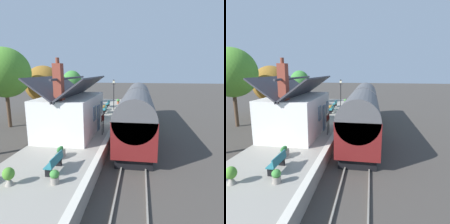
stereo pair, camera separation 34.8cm
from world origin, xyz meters
The scene contains 22 objects.
ground_plane centered at (0.00, 0.00, 0.00)m, with size 160.00×160.00×0.00m, color #423D38.
platform centered at (0.00, 3.62, 0.46)m, with size 32.00×5.23×0.92m, color gray.
platform_edge_coping centered at (0.00, 1.18, 0.92)m, with size 32.00×0.36×0.02m, color beige.
rail_near centered at (0.00, -1.62, 0.07)m, with size 52.00×0.08×0.14m, color gray.
rail_far centered at (0.00, -0.18, 0.07)m, with size 52.00×0.08×0.14m, color gray.
train centered at (0.18, -0.90, 2.21)m, with size 16.04×2.73×4.32m.
station_building centered at (-3.67, 4.20, 2.54)m, with size 6.95×4.12×5.75m.
bench_by_lamp centered at (-9.88, 2.91, 1.39)m, with size 1.40×0.45×0.88m.
bench_near_building centered at (8.40, 3.26, 1.39)m, with size 1.42×0.49×0.88m.
bench_mid_platform centered at (4.31, 2.95, 1.39)m, with size 1.42×0.49×0.88m.
bench_platform_end centered at (1.82, 3.06, 1.39)m, with size 1.40×0.44×0.88m.
planter_corner_building centered at (5.49, 3.33, 1.31)m, with size 0.51×0.51×0.78m.
planter_bench_left centered at (-11.33, 4.38, 1.35)m, with size 0.51×0.51×0.82m.
planter_bench_right centered at (-8.27, 3.30, 1.22)m, with size 0.76×0.32×0.63m.
planter_under_sign centered at (6.26, 3.27, 1.23)m, with size 1.05×0.32×0.65m.
planter_edge_far centered at (-10.93, 2.46, 1.26)m, with size 0.41×0.41×0.68m.
planter_by_door centered at (11.04, 2.14, 1.34)m, with size 0.47×0.47×0.82m.
lamp_post_platform centered at (6.57, 2.20, 3.59)m, with size 0.32×0.50×3.86m.
station_sign_board centered at (-3.58, 1.69, 2.10)m, with size 0.96×0.06×1.57m.
tree_distant centered at (10.76, 9.12, 4.08)m, with size 2.95×2.97×5.88m.
tree_far_left centered at (0.12, 12.40, 5.63)m, with size 4.76×5.17×8.15m.
tree_behind_building centered at (5.54, 11.06, 4.15)m, with size 4.65×4.65×6.48m.
Camera 1 is at (-18.53, -1.21, 5.83)m, focal length 31.99 mm.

